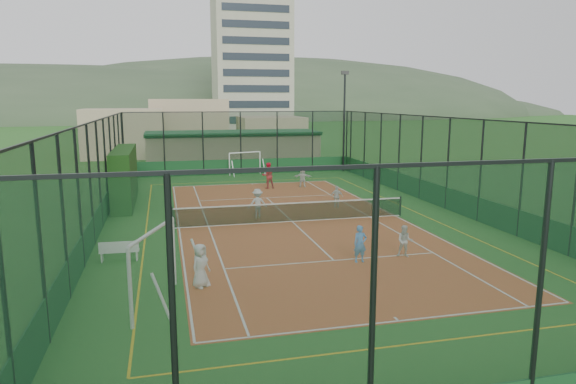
% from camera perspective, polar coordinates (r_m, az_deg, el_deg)
% --- Properties ---
extents(ground, '(300.00, 300.00, 0.00)m').
position_cam_1_polar(ground, '(25.38, 0.48, -3.33)').
color(ground, '#266221').
rests_on(ground, ground).
extents(court_slab, '(11.17, 23.97, 0.01)m').
position_cam_1_polar(court_slab, '(25.38, 0.48, -3.32)').
color(court_slab, '#BA5529').
rests_on(court_slab, ground).
extents(tennis_net, '(11.67, 0.12, 1.06)m').
position_cam_1_polar(tennis_net, '(25.26, 0.48, -2.16)').
color(tennis_net, black).
rests_on(tennis_net, ground).
extents(perimeter_fence, '(18.12, 34.12, 5.00)m').
position_cam_1_polar(perimeter_fence, '(24.91, 0.48, 2.27)').
color(perimeter_fence, black).
rests_on(perimeter_fence, ground).
extents(floodlight_ne, '(0.60, 0.26, 8.25)m').
position_cam_1_polar(floodlight_ne, '(43.12, 6.25, 7.75)').
color(floodlight_ne, black).
rests_on(floodlight_ne, ground).
extents(clubhouse, '(15.20, 7.20, 3.15)m').
position_cam_1_polar(clubhouse, '(46.53, -6.17, 4.79)').
color(clubhouse, tan).
rests_on(clubhouse, ground).
extents(apartment_tower, '(15.00, 12.00, 30.00)m').
position_cam_1_polar(apartment_tower, '(107.83, -4.11, 15.04)').
color(apartment_tower, beige).
rests_on(apartment_tower, ground).
extents(distant_hills, '(200.00, 60.00, 24.00)m').
position_cam_1_polar(distant_hills, '(174.13, -11.77, 8.08)').
color(distant_hills, '#384C33').
rests_on(distant_hills, ground).
extents(hedge_left, '(1.09, 7.25, 3.17)m').
position_cam_1_polar(hedge_left, '(31.09, -17.71, 1.67)').
color(hedge_left, black).
rests_on(hedge_left, ground).
extents(white_bench, '(1.46, 0.48, 0.81)m').
position_cam_1_polar(white_bench, '(20.26, -18.23, -6.19)').
color(white_bench, white).
rests_on(white_bench, ground).
extents(futsal_goal_near, '(3.56, 2.15, 2.21)m').
position_cam_1_polar(futsal_goal_near, '(15.62, -14.64, -8.19)').
color(futsal_goal_near, white).
rests_on(futsal_goal_near, ground).
extents(futsal_goal_far, '(2.88, 1.51, 1.79)m').
position_cam_1_polar(futsal_goal_far, '(41.30, -4.80, 3.17)').
color(futsal_goal_far, white).
rests_on(futsal_goal_far, ground).
extents(child_near_left, '(0.82, 0.81, 1.43)m').
position_cam_1_polar(child_near_left, '(16.79, -9.70, -8.06)').
color(child_near_left, silver).
rests_on(child_near_left, court_slab).
extents(child_near_mid, '(0.51, 0.34, 1.39)m').
position_cam_1_polar(child_near_mid, '(19.22, 8.02, -5.73)').
color(child_near_mid, '#5191E6').
rests_on(child_near_mid, court_slab).
extents(child_near_right, '(0.75, 0.69, 1.24)m').
position_cam_1_polar(child_near_right, '(20.16, 12.85, -5.35)').
color(child_near_right, silver).
rests_on(child_near_right, court_slab).
extents(child_far_left, '(0.98, 0.58, 1.50)m').
position_cam_1_polar(child_far_left, '(26.05, -3.40, -1.28)').
color(child_far_left, silver).
rests_on(child_far_left, court_slab).
extents(child_far_right, '(0.77, 0.50, 1.21)m').
position_cam_1_polar(child_far_right, '(28.72, 5.44, -0.51)').
color(child_far_right, silver).
rests_on(child_far_right, court_slab).
extents(child_far_back, '(1.29, 0.73, 1.33)m').
position_cam_1_polar(child_far_back, '(35.33, 1.63, 1.64)').
color(child_far_back, white).
rests_on(child_far_back, court_slab).
extents(coach, '(0.93, 0.76, 1.76)m').
position_cam_1_polar(coach, '(34.74, -2.24, 1.85)').
color(coach, red).
rests_on(coach, court_slab).
extents(tennis_balls, '(4.23, 1.61, 0.07)m').
position_cam_1_polar(tennis_balls, '(26.55, 0.26, -2.63)').
color(tennis_balls, '#CCE033').
rests_on(tennis_balls, court_slab).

